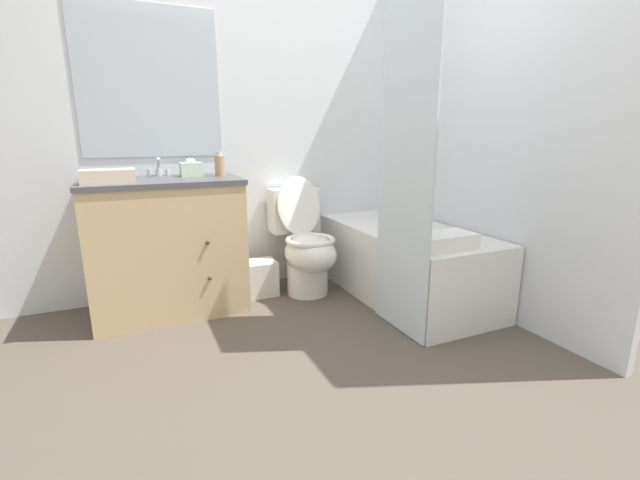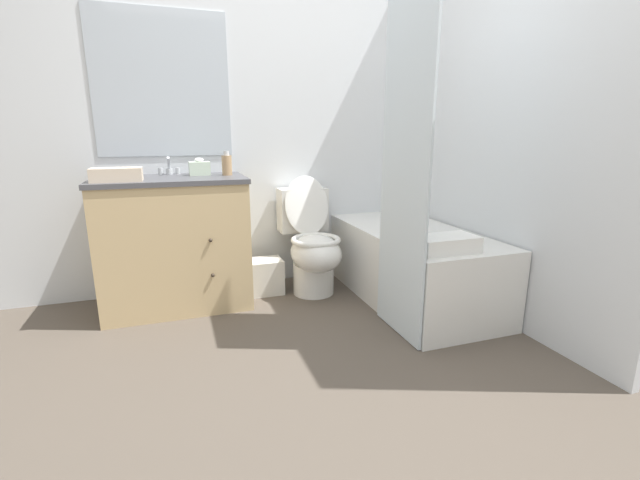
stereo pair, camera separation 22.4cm
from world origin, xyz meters
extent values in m
plane|color=brown|center=(0.00, 0.00, 0.00)|extent=(14.00, 14.00, 0.00)
cube|color=silver|center=(0.00, 1.55, 1.25)|extent=(8.00, 0.05, 2.50)
cube|color=#B2BCC6|center=(-0.70, 1.52, 1.44)|extent=(0.87, 0.01, 0.93)
cube|color=silver|center=(1.20, 0.76, 1.25)|extent=(0.05, 2.52, 2.50)
cube|color=tan|center=(-0.70, 1.25, 0.41)|extent=(0.91, 0.55, 0.83)
cube|color=#4C4C51|center=(-0.70, 1.25, 0.84)|extent=(0.93, 0.57, 0.03)
cylinder|color=white|center=(-0.70, 1.25, 0.80)|extent=(0.33, 0.33, 0.10)
sphere|color=#382D23|center=(-0.50, 0.96, 0.50)|extent=(0.02, 0.02, 0.02)
sphere|color=#382D23|center=(-0.50, 0.96, 0.27)|extent=(0.02, 0.02, 0.02)
cylinder|color=silver|center=(-0.70, 1.45, 0.88)|extent=(0.04, 0.04, 0.04)
cylinder|color=silver|center=(-0.70, 1.41, 0.94)|extent=(0.02, 0.11, 0.09)
cylinder|color=silver|center=(-0.76, 1.45, 0.88)|extent=(0.03, 0.03, 0.04)
cylinder|color=silver|center=(-0.65, 1.45, 0.88)|extent=(0.03, 0.03, 0.04)
cylinder|color=white|center=(0.22, 1.15, 0.11)|extent=(0.29, 0.29, 0.23)
ellipsoid|color=white|center=(0.22, 1.09, 0.31)|extent=(0.35, 0.46, 0.26)
torus|color=white|center=(0.22, 1.09, 0.41)|extent=(0.35, 0.35, 0.04)
cube|color=white|center=(0.22, 1.41, 0.57)|extent=(0.36, 0.18, 0.32)
ellipsoid|color=white|center=(0.22, 1.30, 0.62)|extent=(0.33, 0.14, 0.43)
cube|color=white|center=(0.83, 0.83, 0.25)|extent=(0.66, 1.39, 0.49)
cube|color=#A8ADAE|center=(0.83, 0.83, 0.49)|extent=(0.54, 1.27, 0.01)
cube|color=silver|center=(0.48, 0.39, 0.97)|extent=(0.02, 0.49, 1.94)
cube|color=silver|center=(-0.10, 1.27, 0.12)|extent=(0.23, 0.20, 0.25)
cube|color=silver|center=(-0.51, 1.33, 0.90)|extent=(0.13, 0.11, 0.09)
ellipsoid|color=white|center=(-0.51, 1.33, 0.96)|extent=(0.06, 0.03, 0.03)
cylinder|color=tan|center=(-0.34, 1.27, 0.92)|extent=(0.07, 0.07, 0.13)
cylinder|color=silver|center=(-0.34, 1.27, 1.00)|extent=(0.04, 0.04, 0.03)
cube|color=beige|center=(-0.99, 1.09, 0.90)|extent=(0.28, 0.15, 0.08)
cube|color=white|center=(0.71, 0.30, 0.54)|extent=(0.35, 0.20, 0.09)
camera|label=1|loc=(-0.90, -1.55, 1.13)|focal=24.00mm
camera|label=2|loc=(-0.69, -1.63, 1.13)|focal=24.00mm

